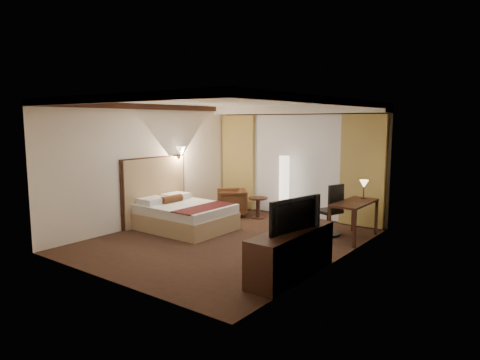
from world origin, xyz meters
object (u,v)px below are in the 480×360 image
Objects in this scene: side_table at (258,208)px; dresser at (291,253)px; armchair at (232,201)px; desk at (354,220)px; bed at (186,217)px; office_chair at (328,209)px; television at (290,210)px; floor_lamp at (284,187)px.

side_table is 0.28× the size of dresser.
armchair is 3.25m from desk.
dresser is (3.25, -1.09, 0.08)m from bed.
office_chair is 0.59× the size of dresser.
side_table is (0.65, 1.82, -0.02)m from bed.
desk is at bearing 12.26° from television.
floor_lamp is (1.20, 0.50, 0.40)m from armchair.
office_chair is (-0.53, -0.05, 0.16)m from desk.
television reaches higher than side_table.
side_table is at bearing 53.34° from television.
television reaches higher than armchair.
bed is at bearing -40.62° from armchair.
dresser is 1.71× the size of television.
floor_lamp is 1.43× the size of television.
armchair is 1.36m from floor_lamp.
desk is 2.62m from television.
floor_lamp reaches higher than dresser.
dresser is at bearing 8.26° from armchair.
bed is 1.93m from side_table.
desk is 0.69× the size of dresser.
dresser is at bearing -18.49° from bed.
desk is 0.55m from office_chair.
floor_lamp reaches higher than office_chair.
dresser is 0.66m from television.
office_chair is at bearing 24.19° from television.
armchair is at bearing 61.62° from television.
bed is 3.68× the size of side_table.
office_chair is at bearing -11.59° from side_table.
floor_lamp is (0.51, 0.35, 0.51)m from side_table.
television is (3.26, -2.75, 0.65)m from armchair.
office_chair is at bearing 27.61° from bed.
desk is at bearing 91.13° from dresser.
desk is 1.18× the size of television.
armchair is at bearing 176.22° from desk.
side_table is at bearing 70.24° from bed.
bed is at bearing -118.31° from floor_lamp.
floor_lamp is 3.86m from television.
desk is (3.20, 1.45, 0.10)m from bed.
armchair is 1.42× the size of side_table.
television is (3.22, -1.09, 0.74)m from bed.
armchair is 0.57× the size of desk.
television is (2.06, -3.25, 0.25)m from floor_lamp.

